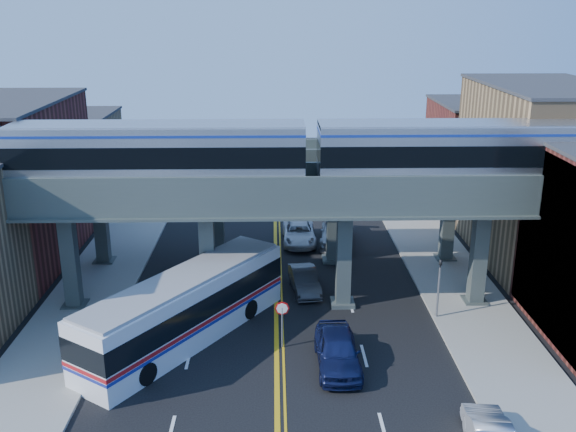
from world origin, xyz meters
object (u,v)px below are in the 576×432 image
traffic_signal (439,282)px  car_lane_b (305,280)px  transit_train (159,153)px  car_lane_c (299,233)px  stop_sign (282,317)px  car_lane_a (338,350)px  car_lane_d (337,232)px  transit_bus (186,309)px

traffic_signal → car_lane_b: 8.55m
transit_train → car_lane_c: transit_train is taller
traffic_signal → stop_sign: bearing=-161.4°
stop_sign → traffic_signal: bearing=18.6°
transit_train → stop_sign: 11.35m
car_lane_a → transit_train: bearing=143.0°
stop_sign → traffic_signal: (8.90, 3.00, 0.54)m
stop_sign → traffic_signal: traffic_signal is taller
traffic_signal → car_lane_a: (-6.18, -4.95, -1.41)m
transit_train → traffic_signal: 17.31m
stop_sign → car_lane_d: 16.34m
traffic_signal → car_lane_c: traffic_signal is taller
traffic_signal → car_lane_d: 13.58m
car_lane_d → car_lane_b: bearing=-101.1°
transit_train → car_lane_d: transit_train is taller
stop_sign → transit_train: bearing=143.5°
car_lane_d → transit_bus: bearing=-115.8°
car_lane_b → car_lane_c: car_lane_c is taller
transit_train → stop_sign: size_ratio=19.07×
transit_bus → car_lane_a: (7.85, -2.94, -0.91)m
transit_bus → car_lane_a: transit_bus is taller
stop_sign → car_lane_d: size_ratio=0.44×
transit_bus → car_lane_b: 9.00m
car_lane_c → car_lane_d: (2.87, -0.09, 0.14)m
stop_sign → car_lane_b: 7.22m
stop_sign → car_lane_b: (1.50, 6.99, -1.04)m
stop_sign → traffic_signal: size_ratio=0.64×
transit_train → car_lane_c: (8.26, 10.80, -8.66)m
car_lane_a → car_lane_d: size_ratio=0.88×
car_lane_b → transit_bus: bearing=-144.7°
car_lane_d → stop_sign: bearing=-98.5°
car_lane_a → car_lane_c: size_ratio=1.00×
car_lane_a → car_lane_b: (-1.22, 8.94, -0.17)m
car_lane_c → car_lane_d: car_lane_d is taller
stop_sign → car_lane_a: (2.72, -1.95, -0.87)m
car_lane_d → car_lane_c: bearing=-174.7°
car_lane_c → traffic_signal: bearing=-60.3°
car_lane_c → car_lane_d: bearing=-2.1°
stop_sign → car_lane_c: 15.91m
transit_train → car_lane_d: bearing=43.9°
car_lane_a → car_lane_b: size_ratio=1.19×
transit_train → car_lane_a: 14.50m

